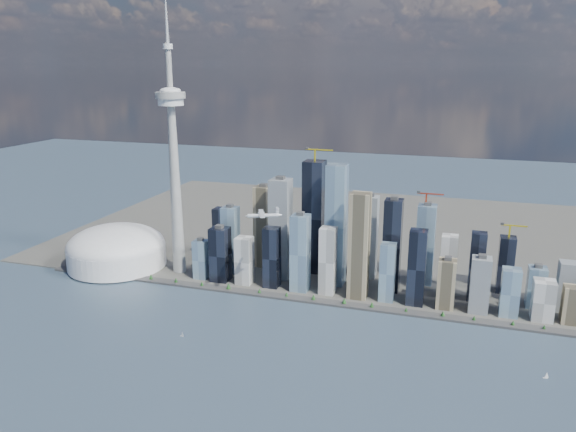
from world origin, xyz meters
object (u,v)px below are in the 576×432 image
(sailboat_east, at_px, (546,376))
(airplane, at_px, (264,215))
(sailboat_west, at_px, (182,335))
(needle_tower, at_px, (174,158))
(dome_stadium, at_px, (116,249))

(sailboat_east, bearing_deg, airplane, 157.02)
(sailboat_west, bearing_deg, airplane, 65.75)
(airplane, bearing_deg, needle_tower, 129.57)
(dome_stadium, xyz_separation_m, sailboat_west, (277.64, -239.73, -36.71))
(dome_stadium, xyz_separation_m, airplane, (365.49, -103.86, 129.62))
(sailboat_west, bearing_deg, dome_stadium, 147.83)
(needle_tower, height_order, sailboat_west, needle_tower)
(airplane, bearing_deg, dome_stadium, 140.50)
(needle_tower, relative_size, airplane, 9.34)
(needle_tower, bearing_deg, sailboat_west, -61.14)
(sailboat_east, bearing_deg, sailboat_west, 173.63)
(needle_tower, distance_m, airplane, 261.28)
(airplane, relative_size, sailboat_east, 5.93)
(airplane, bearing_deg, sailboat_west, -146.53)
(airplane, xyz_separation_m, sailboat_west, (-87.85, -135.87, -166.33))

